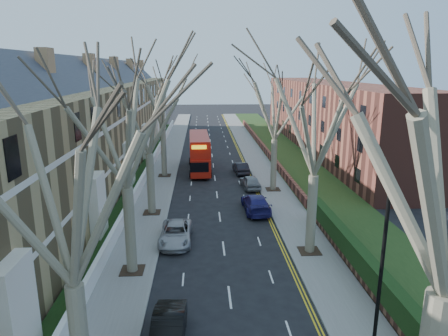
{
  "coord_description": "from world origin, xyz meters",
  "views": [
    {
      "loc": [
        -1.38,
        -16.17,
        12.04
      ],
      "look_at": [
        0.67,
        20.48,
        2.8
      ],
      "focal_mm": 32.0,
      "sensor_mm": 36.0,
      "label": 1
    }
  ],
  "objects": [
    {
      "name": "ground",
      "position": [
        0.0,
        0.0,
        0.0
      ],
      "size": [
        240.0,
        240.0,
        0.0
      ],
      "primitive_type": "plane",
      "color": "black",
      "rests_on": "ground"
    },
    {
      "name": "tree_left_near",
      "position": [
        -5.7,
        -4.0,
        8.93
      ],
      "size": [
        9.8,
        9.8,
        13.73
      ],
      "color": "#746C53",
      "rests_on": "ground"
    },
    {
      "name": "lamp_post",
      "position": [
        5.0,
        -3.5,
        4.57
      ],
      "size": [
        0.18,
        0.5,
        8.11
      ],
      "color": "black",
      "rests_on": "ground"
    },
    {
      "name": "car_left_mid",
      "position": [
        -3.0,
        -0.62,
        0.68
      ],
      "size": [
        1.57,
        4.19,
        1.37
      ],
      "primitive_type": "imported",
      "rotation": [
        0.0,
        0.0,
        -0.03
      ],
      "color": "black",
      "rests_on": "ground"
    },
    {
      "name": "tree_right_mid",
      "position": [
        5.7,
        8.0,
        9.56
      ],
      "size": [
        10.5,
        10.5,
        14.71
      ],
      "color": "#746C53",
      "rests_on": "ground"
    },
    {
      "name": "front_wall_left",
      "position": [
        -7.65,
        31.0,
        0.62
      ],
      "size": [
        0.3,
        78.0,
        1.0
      ],
      "color": "white",
      "rests_on": "ground"
    },
    {
      "name": "tree_right_far",
      "position": [
        5.7,
        22.0,
        9.24
      ],
      "size": [
        10.15,
        10.15,
        14.22
      ],
      "color": "#746C53",
      "rests_on": "ground"
    },
    {
      "name": "car_right_far",
      "position": [
        3.11,
        28.83,
        0.67
      ],
      "size": [
        1.76,
        4.17,
        1.34
      ],
      "primitive_type": "imported",
      "rotation": [
        0.0,
        0.0,
        3.23
      ],
      "color": "black",
      "rests_on": "ground"
    },
    {
      "name": "wall_hedge_right",
      "position": [
        7.7,
        2.0,
        1.12
      ],
      "size": [
        0.7,
        24.0,
        1.8
      ],
      "color": "brown",
      "rests_on": "ground"
    },
    {
      "name": "tree_left_mid",
      "position": [
        -5.7,
        6.0,
        9.56
      ],
      "size": [
        10.5,
        10.5,
        14.71
      ],
      "color": "#746C53",
      "rests_on": "ground"
    },
    {
      "name": "pavement_left",
      "position": [
        -6.0,
        39.0,
        0.06
      ],
      "size": [
        3.0,
        102.0,
        0.12
      ],
      "primitive_type": "cube",
      "color": "slate",
      "rests_on": "ground"
    },
    {
      "name": "car_left_far",
      "position": [
        -3.33,
        10.21,
        0.66
      ],
      "size": [
        2.27,
        4.77,
        1.32
      ],
      "primitive_type": "imported",
      "rotation": [
        0.0,
        0.0,
        -0.02
      ],
      "color": "#A1A1A6",
      "rests_on": "ground"
    },
    {
      "name": "grass_verge_right",
      "position": [
        10.5,
        39.0,
        0.15
      ],
      "size": [
        6.0,
        102.0,
        0.06
      ],
      "color": "#1E3814",
      "rests_on": "ground"
    },
    {
      "name": "tree_left_far",
      "position": [
        -5.7,
        16.0,
        9.24
      ],
      "size": [
        10.15,
        10.15,
        14.22
      ],
      "color": "#746C53",
      "rests_on": "ground"
    },
    {
      "name": "car_right_mid",
      "position": [
        3.5,
        22.95,
        0.69
      ],
      "size": [
        2.01,
        4.19,
        1.38
      ],
      "primitive_type": "imported",
      "rotation": [
        0.0,
        0.0,
        3.24
      ],
      "color": "gray",
      "rests_on": "ground"
    },
    {
      "name": "pavement_right",
      "position": [
        6.0,
        39.0,
        0.06
      ],
      "size": [
        3.0,
        102.0,
        0.12
      ],
      "primitive_type": "cube",
      "color": "slate",
      "rests_on": "ground"
    },
    {
      "name": "double_decker_bus",
      "position": [
        -1.71,
        30.55,
        2.05
      ],
      "size": [
        2.79,
        10.01,
        4.2
      ],
      "rotation": [
        0.0,
        0.0,
        3.17
      ],
      "color": "#AB170C",
      "rests_on": "ground"
    },
    {
      "name": "flats_right",
      "position": [
        17.46,
        43.0,
        4.98
      ],
      "size": [
        13.97,
        54.0,
        10.0
      ],
      "color": "brown",
      "rests_on": "ground"
    },
    {
      "name": "car_right_near",
      "position": [
        3.16,
        16.12,
        0.74
      ],
      "size": [
        2.27,
        5.19,
        1.49
      ],
      "primitive_type": "imported",
      "rotation": [
        0.0,
        0.0,
        3.18
      ],
      "color": "navy",
      "rests_on": "ground"
    },
    {
      "name": "terrace_left",
      "position": [
        -13.65,
        31.0,
        5.53
      ],
      "size": [
        9.7,
        78.0,
        13.6
      ],
      "color": "olive",
      "rests_on": "ground"
    },
    {
      "name": "tree_left_dist",
      "position": [
        -5.7,
        28.0,
        9.56
      ],
      "size": [
        10.5,
        10.5,
        14.71
      ],
      "color": "#746C53",
      "rests_on": "ground"
    }
  ]
}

